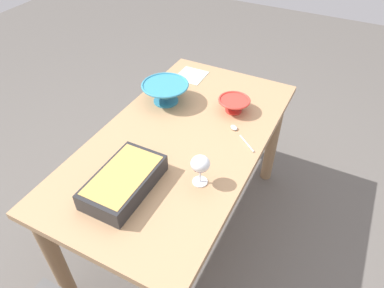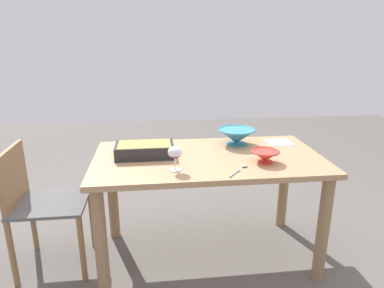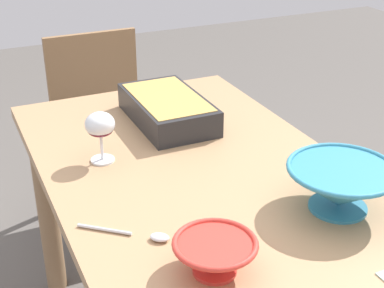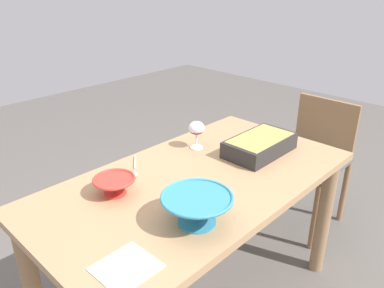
{
  "view_description": "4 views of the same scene",
  "coord_description": "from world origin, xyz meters",
  "px_view_note": "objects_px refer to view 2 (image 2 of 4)",
  "views": [
    {
      "loc": [
        -1.17,
        -0.66,
        1.86
      ],
      "look_at": [
        -0.12,
        -0.12,
        0.83
      ],
      "focal_mm": 32.91,
      "sensor_mm": 36.0,
      "label": 1
    },
    {
      "loc": [
        -0.35,
        -2.06,
        1.48
      ],
      "look_at": [
        -0.11,
        -0.02,
        0.83
      ],
      "focal_mm": 32.26,
      "sensor_mm": 36.0,
      "label": 2
    },
    {
      "loc": [
        1.14,
        -0.57,
        1.48
      ],
      "look_at": [
        -0.08,
        -0.01,
        0.81
      ],
      "focal_mm": 53.07,
      "sensor_mm": 36.0,
      "label": 3
    },
    {
      "loc": [
        1.06,
        0.99,
        1.56
      ],
      "look_at": [
        -0.11,
        -0.14,
        0.82
      ],
      "focal_mm": 35.39,
      "sensor_mm": 36.0,
      "label": 4
    }
  ],
  "objects_px": {
    "mixing_bowl": "(265,156)",
    "chair": "(39,201)",
    "napkin": "(279,142)",
    "wine_glass": "(175,153)",
    "casserole_dish": "(145,149)",
    "serving_spoon": "(241,168)",
    "small_bowl": "(237,136)",
    "dining_table": "(208,174)"
  },
  "relations": [
    {
      "from": "chair",
      "to": "casserole_dish",
      "type": "bearing_deg",
      "value": 2.36
    },
    {
      "from": "dining_table",
      "to": "wine_glass",
      "type": "height_order",
      "value": "wine_glass"
    },
    {
      "from": "serving_spoon",
      "to": "wine_glass",
      "type": "bearing_deg",
      "value": 176.54
    },
    {
      "from": "wine_glass",
      "to": "casserole_dish",
      "type": "bearing_deg",
      "value": 123.36
    },
    {
      "from": "mixing_bowl",
      "to": "serving_spoon",
      "type": "xyz_separation_m",
      "value": [
        -0.17,
        -0.09,
        -0.04
      ]
    },
    {
      "from": "dining_table",
      "to": "napkin",
      "type": "bearing_deg",
      "value": 22.12
    },
    {
      "from": "chair",
      "to": "napkin",
      "type": "height_order",
      "value": "chair"
    },
    {
      "from": "mixing_bowl",
      "to": "serving_spoon",
      "type": "height_order",
      "value": "mixing_bowl"
    },
    {
      "from": "dining_table",
      "to": "casserole_dish",
      "type": "relative_size",
      "value": 3.96
    },
    {
      "from": "chair",
      "to": "wine_glass",
      "type": "height_order",
      "value": "wine_glass"
    },
    {
      "from": "dining_table",
      "to": "chair",
      "type": "bearing_deg",
      "value": 178.88
    },
    {
      "from": "dining_table",
      "to": "small_bowl",
      "type": "distance_m",
      "value": 0.38
    },
    {
      "from": "casserole_dish",
      "to": "mixing_bowl",
      "type": "relative_size",
      "value": 2.13
    },
    {
      "from": "mixing_bowl",
      "to": "serving_spoon",
      "type": "bearing_deg",
      "value": -151.47
    },
    {
      "from": "casserole_dish",
      "to": "small_bowl",
      "type": "height_order",
      "value": "small_bowl"
    },
    {
      "from": "mixing_bowl",
      "to": "serving_spoon",
      "type": "relative_size",
      "value": 0.96
    },
    {
      "from": "casserole_dish",
      "to": "wine_glass",
      "type": "bearing_deg",
      "value": -56.64
    },
    {
      "from": "mixing_bowl",
      "to": "chair",
      "type": "bearing_deg",
      "value": 173.15
    },
    {
      "from": "wine_glass",
      "to": "napkin",
      "type": "xyz_separation_m",
      "value": [
        0.78,
        0.44,
        -0.1
      ]
    },
    {
      "from": "mixing_bowl",
      "to": "wine_glass",
      "type": "bearing_deg",
      "value": -172.85
    },
    {
      "from": "casserole_dish",
      "to": "serving_spoon",
      "type": "relative_size",
      "value": 2.05
    },
    {
      "from": "napkin",
      "to": "dining_table",
      "type": "bearing_deg",
      "value": -157.88
    },
    {
      "from": "casserole_dish",
      "to": "serving_spoon",
      "type": "height_order",
      "value": "casserole_dish"
    },
    {
      "from": "wine_glass",
      "to": "chair",
      "type": "bearing_deg",
      "value": 164.4
    },
    {
      "from": "dining_table",
      "to": "casserole_dish",
      "type": "bearing_deg",
      "value": 173.03
    },
    {
      "from": "serving_spoon",
      "to": "napkin",
      "type": "relative_size",
      "value": 1.0
    },
    {
      "from": "mixing_bowl",
      "to": "small_bowl",
      "type": "distance_m",
      "value": 0.38
    },
    {
      "from": "casserole_dish",
      "to": "serving_spoon",
      "type": "distance_m",
      "value": 0.63
    },
    {
      "from": "casserole_dish",
      "to": "mixing_bowl",
      "type": "xyz_separation_m",
      "value": [
        0.73,
        -0.2,
        -0.0
      ]
    },
    {
      "from": "dining_table",
      "to": "wine_glass",
      "type": "relative_size",
      "value": 10.04
    },
    {
      "from": "serving_spoon",
      "to": "small_bowl",
      "type": "bearing_deg",
      "value": 79.97
    },
    {
      "from": "casserole_dish",
      "to": "mixing_bowl",
      "type": "bearing_deg",
      "value": -15.12
    },
    {
      "from": "casserole_dish",
      "to": "small_bowl",
      "type": "xyz_separation_m",
      "value": [
        0.64,
        0.18,
        0.02
      ]
    },
    {
      "from": "dining_table",
      "to": "wine_glass",
      "type": "bearing_deg",
      "value": -136.19
    },
    {
      "from": "casserole_dish",
      "to": "serving_spoon",
      "type": "bearing_deg",
      "value": -27.4
    },
    {
      "from": "dining_table",
      "to": "napkin",
      "type": "relative_size",
      "value": 8.15
    },
    {
      "from": "chair",
      "to": "mixing_bowl",
      "type": "distance_m",
      "value": 1.46
    },
    {
      "from": "small_bowl",
      "to": "napkin",
      "type": "distance_m",
      "value": 0.32
    },
    {
      "from": "dining_table",
      "to": "serving_spoon",
      "type": "height_order",
      "value": "serving_spoon"
    },
    {
      "from": "dining_table",
      "to": "chair",
      "type": "relative_size",
      "value": 1.76
    },
    {
      "from": "chair",
      "to": "napkin",
      "type": "relative_size",
      "value": 4.62
    },
    {
      "from": "chair",
      "to": "mixing_bowl",
      "type": "xyz_separation_m",
      "value": [
        1.41,
        -0.17,
        0.31
      ]
    }
  ]
}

